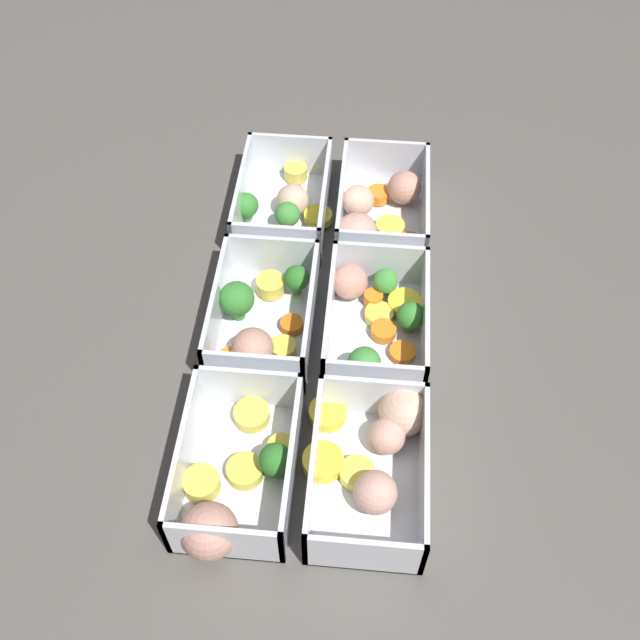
{
  "coord_description": "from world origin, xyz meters",
  "views": [
    {
      "loc": [
        0.49,
        0.04,
        0.66
      ],
      "look_at": [
        0.0,
        0.0,
        0.02
      ],
      "focal_mm": 42.0,
      "sensor_mm": 36.0,
      "label": 1
    }
  ],
  "objects": [
    {
      "name": "container_far_left",
      "position": [
        -0.17,
        0.06,
        0.02
      ],
      "size": [
        0.18,
        0.11,
        0.06
      ],
      "color": "silver",
      "rests_on": "ground_plane"
    },
    {
      "name": "ground_plane",
      "position": [
        0.0,
        0.0,
        0.0
      ],
      "size": [
        4.0,
        4.0,
        0.0
      ],
      "primitive_type": "plane",
      "color": "#56514C"
    },
    {
      "name": "container_far_center",
      "position": [
        -0.01,
        0.06,
        0.02
      ],
      "size": [
        0.17,
        0.12,
        0.06
      ],
      "color": "silver",
      "rests_on": "ground_plane"
    },
    {
      "name": "container_near_center",
      "position": [
        0.01,
        -0.06,
        0.02
      ],
      "size": [
        0.16,
        0.11,
        0.06
      ],
      "color": "silver",
      "rests_on": "ground_plane"
    },
    {
      "name": "container_near_left",
      "position": [
        -0.17,
        -0.06,
        0.02
      ],
      "size": [
        0.18,
        0.13,
        0.06
      ],
      "color": "silver",
      "rests_on": "ground_plane"
    },
    {
      "name": "container_far_right",
      "position": [
        0.16,
        0.07,
        0.02
      ],
      "size": [
        0.18,
        0.13,
        0.06
      ],
      "color": "silver",
      "rests_on": "ground_plane"
    },
    {
      "name": "container_near_right",
      "position": [
        0.2,
        -0.06,
        0.02
      ],
      "size": [
        0.19,
        0.11,
        0.06
      ],
      "color": "silver",
      "rests_on": "ground_plane"
    }
  ]
}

